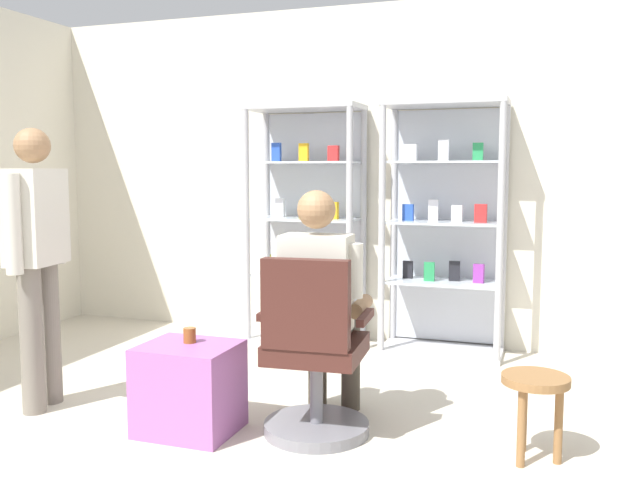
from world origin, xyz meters
The scene contains 9 objects.
back_wall centered at (0.00, 3.00, 1.35)m, with size 6.00×0.10×2.70m, color silver.
display_cabinet_left centered at (-0.55, 2.76, 0.96)m, with size 0.90×0.45×1.90m.
display_cabinet_right centered at (0.55, 2.76, 0.96)m, with size 0.90×0.45×1.90m.
office_chair centered at (0.17, 0.86, 0.39)m, with size 0.58×0.56×0.96m.
seated_shopkeeper centered at (0.16, 1.02, 0.71)m, with size 0.51×0.58×1.29m.
storage_crate centered at (-0.48, 0.72, 0.24)m, with size 0.49×0.42×0.47m, color #9E599E.
tea_glass centered at (-0.50, 0.76, 0.51)m, with size 0.07×0.07×0.08m, color brown.
standing_customer centered at (-1.49, 0.76, 0.93)m, with size 0.28×0.52×1.63m.
wooden_stool centered at (1.27, 0.94, 0.33)m, with size 0.32×0.32×0.42m.
Camera 1 is at (1.31, -2.35, 1.39)m, focal length 37.89 mm.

